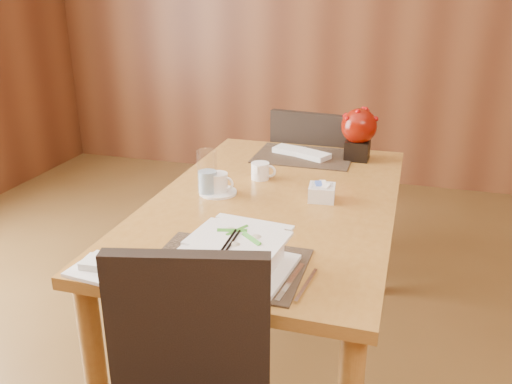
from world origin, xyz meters
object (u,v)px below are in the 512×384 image
(soup_setting, at_px, (238,255))
(berry_decor, at_px, (359,131))
(coffee_cup, at_px, (218,185))
(dining_table, at_px, (274,222))
(sugar_caddy, at_px, (322,193))
(water_glass, at_px, (207,173))
(creamer_jug, at_px, (260,171))
(far_chair, at_px, (313,180))
(bread_plate, at_px, (102,268))

(soup_setting, xyz_separation_m, berry_decor, (0.20, 1.16, 0.08))
(coffee_cup, bearing_deg, dining_table, 2.48)
(soup_setting, distance_m, berry_decor, 1.18)
(soup_setting, relative_size, sugar_caddy, 3.21)
(water_glass, bearing_deg, berry_decor, 50.76)
(soup_setting, height_order, sugar_caddy, soup_setting)
(berry_decor, bearing_deg, creamer_jug, -132.82)
(sugar_caddy, bearing_deg, water_glass, -170.82)
(dining_table, relative_size, sugar_caddy, 15.51)
(creamer_jug, xyz_separation_m, berry_decor, (0.36, 0.39, 0.10))
(creamer_jug, xyz_separation_m, far_chair, (0.10, 0.70, -0.27))
(soup_setting, height_order, coffee_cup, soup_setting)
(dining_table, relative_size, far_chair, 1.66)
(water_glass, bearing_deg, coffee_cup, 34.23)
(creamer_jug, height_order, far_chair, far_chair)
(soup_setting, height_order, bread_plate, soup_setting)
(water_glass, distance_m, creamer_jug, 0.28)
(sugar_caddy, bearing_deg, soup_setting, -101.89)
(dining_table, xyz_separation_m, sugar_caddy, (0.17, 0.04, 0.13))
(bread_plate, bearing_deg, berry_decor, 65.08)
(soup_setting, xyz_separation_m, creamer_jug, (-0.16, 0.77, -0.02))
(bread_plate, bearing_deg, creamer_jug, 75.47)
(bread_plate, bearing_deg, far_chair, 78.37)
(bread_plate, bearing_deg, coffee_cup, 80.29)
(creamer_jug, bearing_deg, water_glass, -121.89)
(soup_setting, xyz_separation_m, bread_plate, (-0.38, -0.09, -0.05))
(far_chair, bearing_deg, berry_decor, 136.13)
(sugar_caddy, xyz_separation_m, bread_plate, (-0.51, -0.71, -0.02))
(creamer_jug, distance_m, far_chair, 0.76)
(soup_setting, xyz_separation_m, sugar_caddy, (0.13, 0.61, -0.03))
(dining_table, relative_size, creamer_jug, 15.41)
(berry_decor, height_order, bread_plate, berry_decor)
(sugar_caddy, height_order, berry_decor, berry_decor)
(sugar_caddy, bearing_deg, dining_table, -167.89)
(soup_setting, relative_size, water_glass, 1.74)
(far_chair, bearing_deg, sugar_caddy, 109.41)
(dining_table, height_order, coffee_cup, coffee_cup)
(water_glass, xyz_separation_m, berry_decor, (0.50, 0.62, 0.05))
(coffee_cup, bearing_deg, soup_setting, -64.49)
(water_glass, height_order, creamer_jug, water_glass)
(coffee_cup, height_order, far_chair, far_chair)
(water_glass, xyz_separation_m, far_chair, (0.24, 0.93, -0.33))
(coffee_cup, height_order, water_glass, water_glass)
(coffee_cup, relative_size, bread_plate, 0.93)
(dining_table, relative_size, berry_decor, 6.26)
(far_chair, bearing_deg, water_glass, 82.41)
(soup_setting, distance_m, far_chair, 1.51)
(bread_plate, bearing_deg, soup_setting, 13.69)
(far_chair, bearing_deg, bread_plate, 85.41)
(bread_plate, height_order, far_chair, far_chair)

